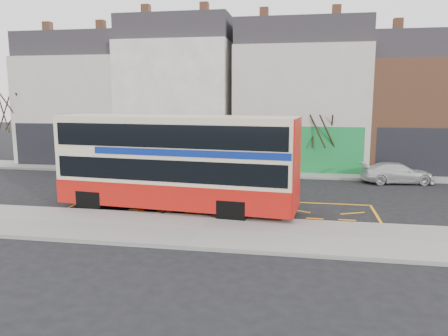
% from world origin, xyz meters
% --- Properties ---
extents(ground, '(120.00, 120.00, 0.00)m').
position_xyz_m(ground, '(0.00, 0.00, 0.00)').
color(ground, black).
rests_on(ground, ground).
extents(pavement, '(40.00, 4.00, 0.15)m').
position_xyz_m(pavement, '(0.00, -2.30, 0.07)').
color(pavement, gray).
rests_on(pavement, ground).
extents(kerb, '(40.00, 0.15, 0.15)m').
position_xyz_m(kerb, '(0.00, -0.38, 0.07)').
color(kerb, gray).
rests_on(kerb, ground).
extents(far_pavement, '(50.00, 3.00, 0.15)m').
position_xyz_m(far_pavement, '(0.00, 11.00, 0.07)').
color(far_pavement, gray).
rests_on(far_pavement, ground).
extents(road_markings, '(14.00, 3.40, 0.01)m').
position_xyz_m(road_markings, '(0.00, 1.60, 0.01)').
color(road_markings, '#FAA50D').
rests_on(road_markings, ground).
extents(terrace_far_left, '(8.00, 8.01, 10.80)m').
position_xyz_m(terrace_far_left, '(-13.50, 14.99, 4.82)').
color(terrace_far_left, beige).
rests_on(terrace_far_left, ground).
extents(terrace_left, '(8.00, 8.01, 11.80)m').
position_xyz_m(terrace_left, '(-5.50, 14.99, 5.32)').
color(terrace_left, white).
rests_on(terrace_left, ground).
extents(terrace_green_shop, '(9.00, 8.01, 11.30)m').
position_xyz_m(terrace_green_shop, '(3.50, 14.99, 5.07)').
color(terrace_green_shop, beige).
rests_on(terrace_green_shop, ground).
extents(terrace_right, '(9.00, 8.01, 10.30)m').
position_xyz_m(terrace_right, '(12.50, 14.99, 4.57)').
color(terrace_right, '#94593B').
rests_on(terrace_right, ground).
extents(double_decker_bus, '(10.98, 3.50, 4.31)m').
position_xyz_m(double_decker_bus, '(-1.79, 0.60, 2.27)').
color(double_decker_bus, beige).
rests_on(double_decker_bus, ground).
extents(bus_stop_post, '(0.82, 0.15, 3.33)m').
position_xyz_m(bus_stop_post, '(-2.10, -0.40, 2.12)').
color(bus_stop_post, black).
rests_on(bus_stop_post, pavement).
extents(car_silver, '(4.05, 2.00, 1.33)m').
position_xyz_m(car_silver, '(-9.19, 9.42, 0.66)').
color(car_silver, '#A7A8AC').
rests_on(car_silver, ground).
extents(car_grey, '(3.92, 1.59, 1.26)m').
position_xyz_m(car_grey, '(-3.84, 9.14, 0.63)').
color(car_grey, '#42444A').
rests_on(car_grey, ground).
extents(car_white, '(4.41, 2.26, 1.23)m').
position_xyz_m(car_white, '(9.35, 9.14, 0.61)').
color(car_white, silver).
rests_on(car_white, ground).
extents(street_tree_left, '(3.21, 3.21, 6.92)m').
position_xyz_m(street_tree_left, '(-17.70, 11.74, 4.73)').
color(street_tree_left, '#332716').
rests_on(street_tree_left, ground).
extents(street_tree_right, '(2.37, 2.37, 5.11)m').
position_xyz_m(street_tree_right, '(4.96, 11.25, 3.48)').
color(street_tree_right, '#332716').
rests_on(street_tree_right, ground).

